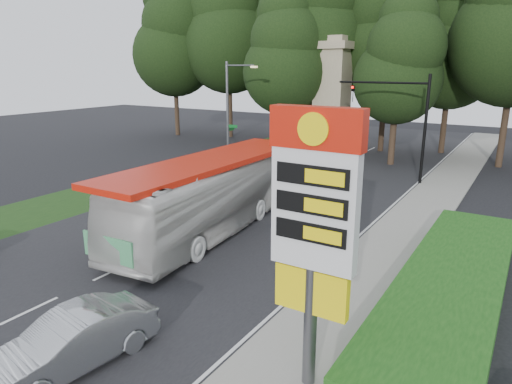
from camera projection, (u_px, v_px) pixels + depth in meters
The scene contains 19 objects.
ground at pixel (15, 318), 14.35m from camera, with size 120.00×120.00×0.00m, color black.
road_surface at pixel (232, 215), 24.20m from camera, with size 14.00×80.00×0.02m, color black.
sidewalk_right at pixel (392, 247), 19.89m from camera, with size 3.00×80.00×0.12m, color gray.
grass_verge_left at pixel (172, 173), 33.92m from camera, with size 5.00×50.00×0.02m, color #193814.
hedge at pixel (451, 289), 14.95m from camera, with size 3.00×14.00×1.20m, color #174A13.
gas_station_pylon at pixel (314, 216), 10.15m from camera, with size 2.10×0.45×6.85m.
traffic_signal_mast at pixel (406, 113), 29.93m from camera, with size 6.10×0.35×7.20m.
streetlight_signs at pixel (230, 110), 34.76m from camera, with size 2.75×0.98×8.00m.
monument at pixel (332, 97), 38.62m from camera, with size 3.00×3.00×10.05m.
tree_far_west at pixel (173, 37), 49.70m from camera, with size 8.96×8.96×17.60m.
tree_west_mid at pixel (229, 26), 48.04m from camera, with size 9.80×9.80×19.25m.
tree_west_near at pixel (288, 42), 47.09m from camera, with size 8.40×8.40×16.50m.
tree_center_left at pixel (317, 15), 40.75m from camera, with size 10.08×10.08×19.80m.
tree_center_right at pixel (389, 26), 39.63m from camera, with size 9.24×9.24×18.15m.
tree_east_near at pixel (453, 42), 39.10m from camera, with size 8.12×8.12×15.95m.
tree_monument_left at pixel (285, 54), 38.87m from camera, with size 7.28×7.28×14.30m.
tree_monument_right at pixel (399, 61), 34.65m from camera, with size 6.72×6.72×13.20m.
transit_bus at pixel (211, 195), 21.51m from camera, with size 2.97×12.68×3.53m, color silver.
sedan_silver at pixel (72, 342), 11.85m from camera, with size 1.59×4.55×1.50m, color #A0A3A7.
Camera 1 is at (13.15, -6.90, 7.66)m, focal length 32.00 mm.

